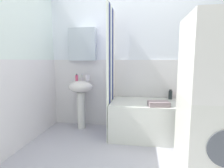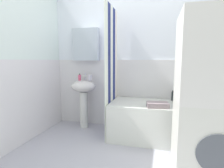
# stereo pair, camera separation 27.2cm
# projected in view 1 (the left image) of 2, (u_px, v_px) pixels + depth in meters

# --- Properties ---
(ground_plane) EXTENTS (4.80, 5.60, 0.04)m
(ground_plane) POSITION_uv_depth(u_px,v_px,m) (134.00, 168.00, 2.01)
(ground_plane) COLOR #B2B0BE
(wall_back_tiled) EXTENTS (3.60, 0.18, 2.40)m
(wall_back_tiled) POSITION_uv_depth(u_px,v_px,m) (134.00, 63.00, 3.10)
(wall_back_tiled) COLOR white
(wall_back_tiled) RESTS_ON ground_plane
(wall_left_tiled) EXTENTS (0.07, 1.81, 2.40)m
(wall_left_tiled) POSITION_uv_depth(u_px,v_px,m) (21.00, 66.00, 2.44)
(wall_left_tiled) COLOR white
(wall_left_tiled) RESTS_ON ground_plane
(sink) EXTENTS (0.44, 0.34, 0.84)m
(sink) POSITION_uv_depth(u_px,v_px,m) (81.00, 94.00, 3.08)
(sink) COLOR silver
(sink) RESTS_ON ground_plane
(faucet) EXTENTS (0.03, 0.12, 0.12)m
(faucet) POSITION_uv_depth(u_px,v_px,m) (82.00, 77.00, 3.13)
(faucet) COLOR silver
(faucet) RESTS_ON sink
(soap_dispenser) EXTENTS (0.05, 0.05, 0.12)m
(soap_dispenser) POSITION_uv_depth(u_px,v_px,m) (77.00, 78.00, 3.07)
(soap_dispenser) COLOR #CE476A
(soap_dispenser) RESTS_ON sink
(toothbrush_cup) EXTENTS (0.07, 0.07, 0.10)m
(toothbrush_cup) POSITION_uv_depth(u_px,v_px,m) (87.00, 78.00, 3.09)
(toothbrush_cup) COLOR silver
(toothbrush_cup) RESTS_ON sink
(bathtub) EXTENTS (1.42, 0.71, 0.55)m
(bathtub) POSITION_uv_depth(u_px,v_px,m) (157.00, 120.00, 2.77)
(bathtub) COLOR silver
(bathtub) RESTS_ON ground_plane
(shower_curtain) EXTENTS (0.01, 0.71, 2.00)m
(shower_curtain) POSITION_uv_depth(u_px,v_px,m) (111.00, 73.00, 2.78)
(shower_curtain) COLOR white
(shower_curtain) RESTS_ON ground_plane
(lotion_bottle) EXTENTS (0.05, 0.05, 0.23)m
(lotion_bottle) POSITION_uv_depth(u_px,v_px,m) (195.00, 93.00, 2.88)
(lotion_bottle) COLOR #29519A
(lotion_bottle) RESTS_ON bathtub
(body_wash_bottle) EXTENTS (0.06, 0.06, 0.21)m
(body_wash_bottle) POSITION_uv_depth(u_px,v_px,m) (187.00, 94.00, 2.92)
(body_wash_bottle) COLOR white
(body_wash_bottle) RESTS_ON bathtub
(conditioner_bottle) EXTENTS (0.04, 0.04, 0.22)m
(conditioner_bottle) POSITION_uv_depth(u_px,v_px,m) (182.00, 93.00, 2.91)
(conditioner_bottle) COLOR #C25564
(conditioner_bottle) RESTS_ON bathtub
(shampoo_bottle) EXTENTS (0.06, 0.06, 0.16)m
(shampoo_bottle) POSITION_uv_depth(u_px,v_px,m) (170.00, 95.00, 2.95)
(shampoo_bottle) COLOR #22292B
(shampoo_bottle) RESTS_ON bathtub
(towel_folded) EXTENTS (0.31, 0.23, 0.07)m
(towel_folded) POSITION_uv_depth(u_px,v_px,m) (158.00, 104.00, 2.50)
(towel_folded) COLOR gray
(towel_folded) RESTS_ON bathtub
(washer_dryer_stack) EXTENTS (0.62, 0.65, 1.62)m
(washer_dryer_stack) POSITION_uv_depth(u_px,v_px,m) (215.00, 99.00, 1.77)
(washer_dryer_stack) COLOR silver
(washer_dryer_stack) RESTS_ON ground_plane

